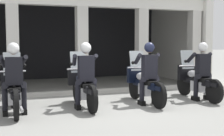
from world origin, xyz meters
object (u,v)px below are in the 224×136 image
at_px(police_officer_far_left, 14,72).
at_px(motorcycle_center_right, 144,84).
at_px(motorcycle_far_left, 14,90).
at_px(motorcycle_far_right, 196,81).
at_px(police_officer_center_right, 149,68).
at_px(police_officer_far_right, 202,66).
at_px(motorcycle_center_left, 83,86).
at_px(police_officer_center_left, 86,70).

xyz_separation_m(police_officer_far_left, motorcycle_center_right, (3.27, 0.29, -0.44)).
xyz_separation_m(motorcycle_far_left, motorcycle_far_right, (4.90, 0.05, 0.00)).
relative_size(police_officer_far_left, police_officer_center_right, 1.00).
height_order(motorcycle_far_left, motorcycle_far_right, same).
relative_size(motorcycle_far_left, police_officer_far_right, 1.29).
relative_size(police_officer_center_right, police_officer_far_right, 1.00).
height_order(motorcycle_center_right, motorcycle_far_right, same).
height_order(motorcycle_far_left, police_officer_far_left, police_officer_far_left).
bearing_deg(motorcycle_center_left, police_officer_far_right, -6.48).
height_order(motorcycle_far_right, police_officer_far_right, police_officer_far_right).
relative_size(motorcycle_center_left, police_officer_far_right, 1.29).
bearing_deg(motorcycle_center_right, police_officer_center_right, -92.84).
bearing_deg(police_officer_center_right, motorcycle_far_right, 8.85).
distance_m(police_officer_center_left, motorcycle_far_right, 3.31).
height_order(police_officer_far_left, motorcycle_far_right, police_officer_far_left).
distance_m(motorcycle_center_left, police_officer_center_right, 1.73).
distance_m(police_officer_far_left, police_officer_center_left, 1.64).
distance_m(police_officer_far_left, motorcycle_center_left, 1.73).
xyz_separation_m(motorcycle_center_left, police_officer_far_right, (3.27, -0.31, 0.44)).
bearing_deg(police_officer_center_right, motorcycle_center_right, 87.16).
xyz_separation_m(police_officer_far_left, motorcycle_far_right, (4.90, 0.33, -0.44)).
distance_m(motorcycle_center_left, motorcycle_far_right, 3.27).
relative_size(motorcycle_far_left, motorcycle_center_left, 1.00).
distance_m(motorcycle_far_left, motorcycle_center_right, 3.27).
distance_m(police_officer_center_left, police_officer_center_right, 1.64).
bearing_deg(police_officer_center_right, police_officer_center_left, 174.99).
xyz_separation_m(motorcycle_far_left, police_officer_center_right, (3.27, -0.28, 0.44)).
xyz_separation_m(motorcycle_far_right, police_officer_far_right, (-0.00, -0.28, 0.44)).
relative_size(motorcycle_center_left, police_officer_center_right, 1.29).
height_order(police_officer_far_left, police_officer_center_left, same).
bearing_deg(police_officer_center_left, motorcycle_center_left, 88.61).
bearing_deg(police_officer_far_left, motorcycle_far_right, 0.19).
relative_size(motorcycle_far_left, police_officer_far_left, 1.29).
bearing_deg(police_officer_center_right, police_officer_far_left, 177.46).
bearing_deg(motorcycle_center_left, police_officer_center_left, -91.39).
bearing_deg(police_officer_center_left, police_officer_center_right, -3.56).
xyz_separation_m(motorcycle_center_right, motorcycle_far_right, (1.63, 0.05, 0.00)).
relative_size(motorcycle_center_right, police_officer_center_right, 1.29).
relative_size(police_officer_far_left, police_officer_center_left, 1.00).
bearing_deg(motorcycle_center_right, police_officer_far_right, -10.82).
bearing_deg(motorcycle_center_right, police_officer_center_left, -175.11).
xyz_separation_m(police_officer_center_right, police_officer_far_right, (1.63, 0.05, 0.00)).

